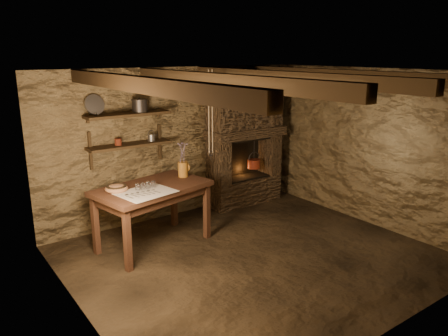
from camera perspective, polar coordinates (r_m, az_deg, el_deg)
floor at (r=5.91m, az=3.82°, el=-11.47°), size 4.50×4.50×0.00m
back_wall at (r=7.09m, az=-6.39°, el=3.25°), size 4.50×0.04×2.40m
front_wall at (r=4.22m, az=21.76°, el=-5.88°), size 4.50×0.04×2.40m
left_wall at (r=4.45m, az=-18.92°, el=-4.59°), size 0.04×4.00×2.40m
right_wall at (r=7.10m, az=18.13°, el=2.62°), size 0.04×4.00×2.40m
ceiling at (r=5.30m, az=4.27°, el=12.47°), size 4.50×4.00×0.04m
beam_far_left at (r=4.49m, az=-10.84°, el=10.66°), size 0.14×3.95×0.16m
beam_mid_left at (r=5.00m, az=-0.23°, el=11.33°), size 0.14×3.95×0.16m
beam_mid_right at (r=5.64m, az=8.23°, el=11.59°), size 0.14×3.95×0.16m
beam_far_right at (r=6.37m, az=14.86°, el=11.63°), size 0.14×3.95×0.16m
shelf_lower at (r=6.56m, az=-12.18°, el=2.95°), size 1.25×0.30×0.04m
shelf_upper at (r=6.48m, az=-12.40°, el=6.84°), size 1.25×0.30×0.04m
hearth at (r=7.58m, az=2.73°, el=4.30°), size 1.43×0.51×2.30m
work_table at (r=6.12m, az=-9.23°, el=-5.91°), size 1.66×1.15×0.87m
linen_cloth at (r=5.71m, az=-10.16°, el=-3.16°), size 0.76×0.66×0.01m
pewter_cutlery_row at (r=5.69m, az=-10.06°, el=-3.12°), size 0.60×0.32×0.01m
drinking_glasses at (r=5.82m, az=-10.55°, el=-2.35°), size 0.22×0.07×0.09m
stoneware_jug at (r=6.31m, az=-5.38°, el=0.76°), size 0.17×0.17×0.50m
wooden_bowl at (r=5.84m, az=-13.87°, el=-2.63°), size 0.32×0.32×0.11m
iron_stockpot at (r=6.54m, az=-10.96°, el=7.92°), size 0.25×0.25×0.17m
tin_pan at (r=6.39m, az=-16.58°, el=7.94°), size 0.30×0.16×0.29m
small_kettle at (r=6.69m, az=-9.47°, el=3.94°), size 0.17×0.14×0.16m
rusty_tin at (r=6.48m, az=-13.66°, el=3.33°), size 0.10×0.10×0.10m
red_pot at (r=7.77m, az=3.93°, el=0.63°), size 0.27×0.27×0.54m
hanging_ropes at (r=6.22m, az=-1.76°, el=7.31°), size 0.08×0.08×1.20m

